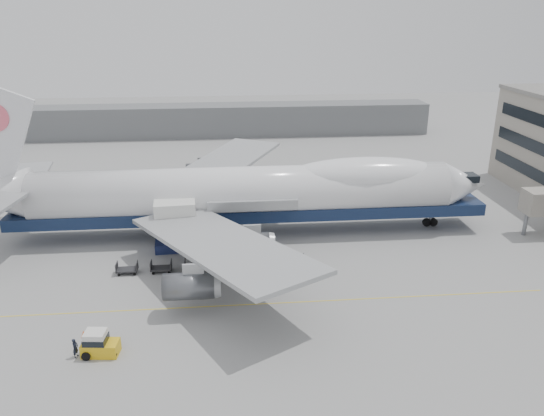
{
  "coord_description": "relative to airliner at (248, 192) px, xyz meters",
  "views": [
    {
      "loc": [
        -2.33,
        -51.63,
        27.31
      ],
      "look_at": [
        3.11,
        6.0,
        5.6
      ],
      "focal_mm": 35.0,
      "sensor_mm": 36.0,
      "label": 1
    }
  ],
  "objects": [
    {
      "name": "dolly_4",
      "position": [
        0.91,
        -10.13,
        -5.09
      ],
      "size": [
        2.3,
        1.35,
        1.3
      ],
      "color": "#2D2D30",
      "rests_on": "ground"
    },
    {
      "name": "traffic_cone",
      "position": [
        -15.92,
        -22.07,
        -5.34
      ],
      "size": [
        0.41,
        0.41,
        0.6
      ],
      "rotation": [
        0.0,
        0.0,
        -0.05
      ],
      "color": "#FF5A0D",
      "rests_on": "ground"
    },
    {
      "name": "ground",
      "position": [
        -0.64,
        -12.0,
        -5.62
      ],
      "size": [
        260.0,
        260.0,
        0.0
      ],
      "primitive_type": "plane",
      "color": "gray",
      "rests_on": "ground"
    },
    {
      "name": "apron_line",
      "position": [
        -0.64,
        -18.0,
        -5.62
      ],
      "size": [
        60.0,
        0.15,
        0.01
      ],
      "primitive_type": "cube",
      "color": "gold",
      "rests_on": "ground"
    },
    {
      "name": "baggage_tug",
      "position": [
        -13.94,
        -24.83,
        -4.65
      ],
      "size": [
        3.16,
        1.92,
        2.2
      ],
      "rotation": [
        0.0,
        0.0,
        -0.11
      ],
      "color": "gold",
      "rests_on": "ground"
    },
    {
      "name": "dolly_3",
      "position": [
        -2.81,
        -10.13,
        -5.09
      ],
      "size": [
        2.3,
        1.35,
        1.3
      ],
      "color": "#2D2D30",
      "rests_on": "ground"
    },
    {
      "name": "dolly_5",
      "position": [
        4.63,
        -10.13,
        -5.09
      ],
      "size": [
        2.3,
        1.35,
        1.3
      ],
      "color": "#2D2D30",
      "rests_on": "ground"
    },
    {
      "name": "hangar",
      "position": [
        -10.64,
        58.0,
        -2.12
      ],
      "size": [
        110.0,
        8.0,
        7.0
      ],
      "primitive_type": "cube",
      "color": "slate",
      "rests_on": "ground"
    },
    {
      "name": "dolly_2",
      "position": [
        -6.53,
        -10.13,
        -5.09
      ],
      "size": [
        2.3,
        1.35,
        1.3
      ],
      "color": "#2D2D30",
      "rests_on": "ground"
    },
    {
      "name": "catering_truck",
      "position": [
        -8.91,
        -4.37,
        -2.18
      ],
      "size": [
        5.36,
        3.88,
        6.15
      ],
      "rotation": [
        0.0,
        0.0,
        0.07
      ],
      "color": "navy",
      "rests_on": "ground"
    },
    {
      "name": "dolly_1",
      "position": [
        -10.25,
        -10.13,
        -5.09
      ],
      "size": [
        2.3,
        1.35,
        1.3
      ],
      "color": "#2D2D30",
      "rests_on": "ground"
    },
    {
      "name": "dolly_0",
      "position": [
        -13.97,
        -10.13,
        -5.09
      ],
      "size": [
        2.3,
        1.35,
        1.3
      ],
      "color": "#2D2D30",
      "rests_on": "ground"
    },
    {
      "name": "ground_worker",
      "position": [
        -15.82,
        -25.04,
        -4.75
      ],
      "size": [
        0.58,
        0.73,
        1.74
      ],
      "primitive_type": "imported",
      "rotation": [
        0.0,
        0.0,
        1.29
      ],
      "color": "black",
      "rests_on": "ground"
    },
    {
      "name": "airliner",
      "position": [
        0.0,
        0.0,
        0.0
      ],
      "size": [
        67.0,
        55.3,
        19.98
      ],
      "color": "white",
      "rests_on": "ground"
    }
  ]
}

